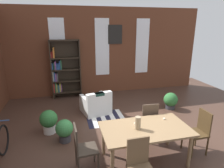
{
  "coord_description": "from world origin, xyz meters",
  "views": [
    {
      "loc": [
        -1.45,
        -3.61,
        2.65
      ],
      "look_at": [
        -0.17,
        1.59,
        1.04
      ],
      "focal_mm": 31.03,
      "sensor_mm": 36.0,
      "label": 1
    }
  ],
  "objects_px": {
    "dining_chair_head_right": "(199,130)",
    "bookshelf_tall": "(64,70)",
    "armchair_white": "(96,104)",
    "dining_table": "(145,132)",
    "potted_plant_by_shelf": "(49,121)",
    "dining_chair_far_right": "(148,120)",
    "dining_chair_head_left": "(82,147)",
    "potted_plant_window": "(171,100)",
    "vase_on_table": "(138,123)",
    "potted_plant_corner": "(64,130)",
    "dining_chair_near_left": "(140,165)"
  },
  "relations": [
    {
      "from": "potted_plant_by_shelf",
      "to": "dining_table",
      "type": "bearing_deg",
      "value": -39.22
    },
    {
      "from": "dining_chair_near_left",
      "to": "dining_chair_head_right",
      "type": "bearing_deg",
      "value": 23.77
    },
    {
      "from": "dining_chair_head_left",
      "to": "dining_chair_far_right",
      "type": "height_order",
      "value": "same"
    },
    {
      "from": "potted_plant_corner",
      "to": "dining_chair_far_right",
      "type": "bearing_deg",
      "value": -10.95
    },
    {
      "from": "dining_chair_near_left",
      "to": "armchair_white",
      "type": "distance_m",
      "value": 3.22
    },
    {
      "from": "dining_table",
      "to": "vase_on_table",
      "type": "height_order",
      "value": "vase_on_table"
    },
    {
      "from": "dining_chair_head_right",
      "to": "armchair_white",
      "type": "relative_size",
      "value": 0.98
    },
    {
      "from": "dining_chair_near_left",
      "to": "vase_on_table",
      "type": "bearing_deg",
      "value": 72.63
    },
    {
      "from": "dining_chair_head_left",
      "to": "dining_chair_head_right",
      "type": "distance_m",
      "value": 2.47
    },
    {
      "from": "dining_table",
      "to": "potted_plant_corner",
      "type": "bearing_deg",
      "value": 145.07
    },
    {
      "from": "bookshelf_tall",
      "to": "armchair_white",
      "type": "height_order",
      "value": "bookshelf_tall"
    },
    {
      "from": "dining_chair_far_right",
      "to": "dining_chair_head_right",
      "type": "distance_m",
      "value": 1.11
    },
    {
      "from": "dining_table",
      "to": "dining_chair_far_right",
      "type": "height_order",
      "value": "dining_chair_far_right"
    },
    {
      "from": "dining_chair_far_right",
      "to": "dining_chair_near_left",
      "type": "relative_size",
      "value": 1.0
    },
    {
      "from": "armchair_white",
      "to": "potted_plant_window",
      "type": "distance_m",
      "value": 2.47
    },
    {
      "from": "dining_chair_head_right",
      "to": "bookshelf_tall",
      "type": "xyz_separation_m",
      "value": [
        -2.75,
        4.19,
        0.55
      ]
    },
    {
      "from": "potted_plant_window",
      "to": "potted_plant_corner",
      "type": "bearing_deg",
      "value": -161.95
    },
    {
      "from": "bookshelf_tall",
      "to": "potted_plant_corner",
      "type": "relative_size",
      "value": 3.97
    },
    {
      "from": "dining_chair_head_left",
      "to": "potted_plant_by_shelf",
      "type": "bearing_deg",
      "value": 114.01
    },
    {
      "from": "dining_chair_head_left",
      "to": "dining_chair_far_right",
      "type": "bearing_deg",
      "value": 23.95
    },
    {
      "from": "dining_chair_far_right",
      "to": "potted_plant_by_shelf",
      "type": "distance_m",
      "value": 2.49
    },
    {
      "from": "dining_chair_head_left",
      "to": "bookshelf_tall",
      "type": "xyz_separation_m",
      "value": [
        -0.28,
        4.2,
        0.55
      ]
    },
    {
      "from": "dining_chair_far_right",
      "to": "potted_plant_window",
      "type": "xyz_separation_m",
      "value": [
        1.48,
        1.49,
        -0.22
      ]
    },
    {
      "from": "dining_chair_near_left",
      "to": "bookshelf_tall",
      "type": "height_order",
      "value": "bookshelf_tall"
    },
    {
      "from": "dining_chair_far_right",
      "to": "potted_plant_window",
      "type": "height_order",
      "value": "dining_chair_far_right"
    },
    {
      "from": "bookshelf_tall",
      "to": "potted_plant_window",
      "type": "bearing_deg",
      "value": -30.44
    },
    {
      "from": "dining_chair_head_right",
      "to": "potted_plant_window",
      "type": "xyz_separation_m",
      "value": [
        0.63,
        2.21,
        -0.22
      ]
    },
    {
      "from": "dining_chair_head_left",
      "to": "potted_plant_corner",
      "type": "height_order",
      "value": "dining_chair_head_left"
    },
    {
      "from": "dining_table",
      "to": "dining_chair_head_left",
      "type": "height_order",
      "value": "dining_chair_head_left"
    },
    {
      "from": "armchair_white",
      "to": "dining_chair_head_left",
      "type": "bearing_deg",
      "value": -104.63
    },
    {
      "from": "dining_chair_head_left",
      "to": "potted_plant_by_shelf",
      "type": "xyz_separation_m",
      "value": [
        -0.71,
        1.59,
        -0.18
      ]
    },
    {
      "from": "dining_chair_near_left",
      "to": "potted_plant_corner",
      "type": "height_order",
      "value": "dining_chair_near_left"
    },
    {
      "from": "dining_table",
      "to": "bookshelf_tall",
      "type": "bearing_deg",
      "value": 109.86
    },
    {
      "from": "dining_chair_far_right",
      "to": "bookshelf_tall",
      "type": "relative_size",
      "value": 0.44
    },
    {
      "from": "dining_chair_far_right",
      "to": "armchair_white",
      "type": "relative_size",
      "value": 0.98
    },
    {
      "from": "vase_on_table",
      "to": "dining_chair_far_right",
      "type": "bearing_deg",
      "value": 52.46
    },
    {
      "from": "vase_on_table",
      "to": "bookshelf_tall",
      "type": "bearing_deg",
      "value": 107.83
    },
    {
      "from": "vase_on_table",
      "to": "dining_chair_head_right",
      "type": "xyz_separation_m",
      "value": [
        1.4,
        0.0,
        -0.36
      ]
    },
    {
      "from": "dining_table",
      "to": "potted_plant_by_shelf",
      "type": "xyz_separation_m",
      "value": [
        -1.95,
        1.59,
        -0.32
      ]
    },
    {
      "from": "bookshelf_tall",
      "to": "potted_plant_by_shelf",
      "type": "relative_size",
      "value": 3.55
    },
    {
      "from": "dining_chair_head_left",
      "to": "armchair_white",
      "type": "height_order",
      "value": "dining_chair_head_left"
    },
    {
      "from": "dining_chair_near_left",
      "to": "bookshelf_tall",
      "type": "bearing_deg",
      "value": 102.91
    },
    {
      "from": "dining_chair_far_right",
      "to": "potted_plant_corner",
      "type": "distance_m",
      "value": 2.0
    },
    {
      "from": "bookshelf_tall",
      "to": "dining_chair_head_right",
      "type": "bearing_deg",
      "value": -56.73
    },
    {
      "from": "dining_table",
      "to": "dining_chair_far_right",
      "type": "relative_size",
      "value": 1.82
    },
    {
      "from": "dining_table",
      "to": "potted_plant_by_shelf",
      "type": "distance_m",
      "value": 2.53
    },
    {
      "from": "dining_chair_head_left",
      "to": "armchair_white",
      "type": "xyz_separation_m",
      "value": [
        0.65,
        2.49,
        -0.23
      ]
    },
    {
      "from": "dining_chair_far_right",
      "to": "dining_chair_head_right",
      "type": "bearing_deg",
      "value": -39.97
    },
    {
      "from": "vase_on_table",
      "to": "armchair_white",
      "type": "xyz_separation_m",
      "value": [
        -0.42,
        2.49,
        -0.59
      ]
    },
    {
      "from": "potted_plant_corner",
      "to": "potted_plant_window",
      "type": "xyz_separation_m",
      "value": [
        3.43,
        1.12,
        -0.01
      ]
    }
  ]
}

